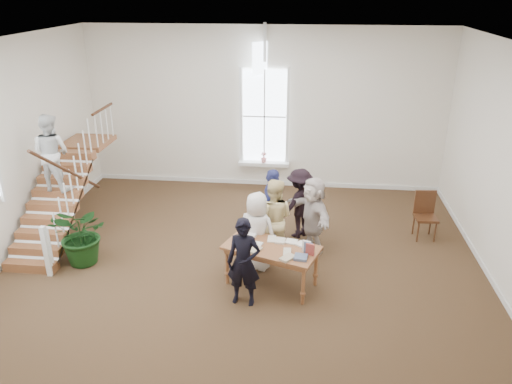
# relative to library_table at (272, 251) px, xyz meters

# --- Properties ---
(ground) EXTENTS (10.00, 10.00, 0.00)m
(ground) POSITION_rel_library_table_xyz_m (-0.63, 0.80, -0.75)
(ground) COLOR #3E2A18
(ground) RESTS_ON ground
(room_shell) EXTENTS (10.49, 10.00, 10.00)m
(room_shell) POSITION_rel_library_table_xyz_m (-0.63, 5.19, -0.35)
(room_shell) COLOR white
(room_shell) RESTS_ON ground
(staircase) EXTENTS (1.10, 4.10, 2.92)m
(staircase) POSITION_rel_library_table_xyz_m (-4.97, 1.54, 0.87)
(staircase) COLOR brown
(staircase) RESTS_ON ground
(library_table) EXTENTS (1.98, 1.44, 0.90)m
(library_table) POSITION_rel_library_table_xyz_m (0.00, 0.00, 0.00)
(library_table) COLOR brown
(library_table) RESTS_ON ground
(police_officer) EXTENTS (0.66, 0.48, 1.70)m
(police_officer) POSITION_rel_library_table_xyz_m (-0.45, -0.65, 0.10)
(police_officer) COLOR black
(police_officer) RESTS_ON ground
(elderly_woman) EXTENTS (0.94, 0.75, 1.68)m
(elderly_woman) POSITION_rel_library_table_xyz_m (-0.35, 0.60, 0.09)
(elderly_woman) COLOR silver
(elderly_woman) RESTS_ON ground
(person_yellow) EXTENTS (0.91, 0.73, 1.79)m
(person_yellow) POSITION_rel_library_table_xyz_m (-0.05, 1.10, 0.14)
(person_yellow) COLOR #F6DE9A
(person_yellow) RESTS_ON ground
(woman_cluster_a) EXTENTS (0.53, 1.08, 1.79)m
(woman_cluster_a) POSITION_rel_library_table_xyz_m (-0.13, 1.68, 0.14)
(woman_cluster_a) COLOR #383E87
(woman_cluster_a) RESTS_ON ground
(woman_cluster_b) EXTENTS (1.19, 1.19, 1.65)m
(woman_cluster_b) POSITION_rel_library_table_xyz_m (0.47, 2.13, 0.08)
(woman_cluster_b) COLOR black
(woman_cluster_b) RESTS_ON ground
(woman_cluster_c) EXTENTS (1.26, 1.62, 1.72)m
(woman_cluster_c) POSITION_rel_library_table_xyz_m (0.77, 1.48, 0.11)
(woman_cluster_c) COLOR silver
(woman_cluster_c) RESTS_ON ground
(floor_plant) EXTENTS (1.49, 1.40, 1.33)m
(floor_plant) POSITION_rel_library_table_xyz_m (-3.96, 0.39, -0.08)
(floor_plant) COLOR black
(floor_plant) RESTS_ON ground
(side_chair) EXTENTS (0.52, 0.52, 1.11)m
(side_chair) POSITION_rel_library_table_xyz_m (3.36, 2.41, -0.12)
(side_chair) COLOR #34190E
(side_chair) RESTS_ON ground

